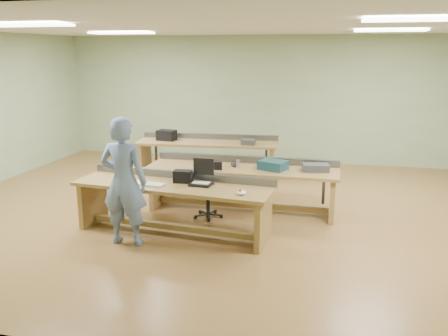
{
  "coord_description": "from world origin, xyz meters",
  "views": [
    {
      "loc": [
        1.65,
        -7.41,
        2.62
      ],
      "look_at": [
        0.05,
        -0.6,
        0.89
      ],
      "focal_mm": 38.0,
      "sensor_mm": 36.0,
      "label": 1
    }
  ],
  "objects_px": {
    "person": "(124,182)",
    "parts_bin_grey": "(316,167)",
    "workbench_front": "(174,196)",
    "parts_bin_teal": "(273,165)",
    "camera_bag": "(183,176)",
    "mug": "(234,164)",
    "workbench_mid": "(243,178)",
    "laptop_base": "(201,184)",
    "workbench_back": "(207,150)",
    "drinks_can": "(238,164)",
    "task_chair": "(209,197)"
  },
  "relations": [
    {
      "from": "camera_bag",
      "to": "mug",
      "type": "bearing_deg",
      "value": 60.22
    },
    {
      "from": "person",
      "to": "laptop_base",
      "type": "bearing_deg",
      "value": -148.62
    },
    {
      "from": "person",
      "to": "parts_bin_grey",
      "type": "xyz_separation_m",
      "value": [
        2.5,
        1.8,
        -0.09
      ]
    },
    {
      "from": "camera_bag",
      "to": "parts_bin_grey",
      "type": "height_order",
      "value": "camera_bag"
    },
    {
      "from": "workbench_back",
      "to": "person",
      "type": "xyz_separation_m",
      "value": [
        -0.13,
        -3.86,
        0.34
      ]
    },
    {
      "from": "laptop_base",
      "to": "workbench_front",
      "type": "bearing_deg",
      "value": -174.7
    },
    {
      "from": "person",
      "to": "mug",
      "type": "xyz_separation_m",
      "value": [
        1.15,
        1.78,
        -0.1
      ]
    },
    {
      "from": "mug",
      "to": "drinks_can",
      "type": "distance_m",
      "value": 0.08
    },
    {
      "from": "person",
      "to": "parts_bin_teal",
      "type": "bearing_deg",
      "value": -136.33
    },
    {
      "from": "camera_bag",
      "to": "mug",
      "type": "xyz_separation_m",
      "value": [
        0.52,
        1.13,
        -0.05
      ]
    },
    {
      "from": "workbench_front",
      "to": "parts_bin_teal",
      "type": "xyz_separation_m",
      "value": [
        1.3,
        1.17,
        0.27
      ]
    },
    {
      "from": "task_chair",
      "to": "mug",
      "type": "relative_size",
      "value": 7.81
    },
    {
      "from": "drinks_can",
      "to": "person",
      "type": "bearing_deg",
      "value": -124.95
    },
    {
      "from": "task_chair",
      "to": "drinks_can",
      "type": "bearing_deg",
      "value": 41.02
    },
    {
      "from": "laptop_base",
      "to": "parts_bin_grey",
      "type": "height_order",
      "value": "parts_bin_grey"
    },
    {
      "from": "camera_bag",
      "to": "task_chair",
      "type": "relative_size",
      "value": 0.3
    },
    {
      "from": "workbench_front",
      "to": "drinks_can",
      "type": "distance_m",
      "value": 1.42
    },
    {
      "from": "parts_bin_grey",
      "to": "workbench_front",
      "type": "bearing_deg",
      "value": -147.78
    },
    {
      "from": "mug",
      "to": "drinks_can",
      "type": "height_order",
      "value": "drinks_can"
    },
    {
      "from": "workbench_front",
      "to": "laptop_base",
      "type": "relative_size",
      "value": 9.62
    },
    {
      "from": "workbench_mid",
      "to": "person",
      "type": "distance_m",
      "value": 2.23
    },
    {
      "from": "mug",
      "to": "drinks_can",
      "type": "bearing_deg",
      "value": -20.66
    },
    {
      "from": "workbench_front",
      "to": "parts_bin_teal",
      "type": "relative_size",
      "value": 7.1
    },
    {
      "from": "camera_bag",
      "to": "task_chair",
      "type": "distance_m",
      "value": 0.88
    },
    {
      "from": "workbench_mid",
      "to": "parts_bin_grey",
      "type": "distance_m",
      "value": 1.22
    },
    {
      "from": "laptop_base",
      "to": "parts_bin_teal",
      "type": "relative_size",
      "value": 0.74
    },
    {
      "from": "workbench_back",
      "to": "drinks_can",
      "type": "xyz_separation_m",
      "value": [
        1.1,
        -2.11,
        0.25
      ]
    },
    {
      "from": "laptop_base",
      "to": "camera_bag",
      "type": "distance_m",
      "value": 0.32
    },
    {
      "from": "workbench_mid",
      "to": "parts_bin_teal",
      "type": "distance_m",
      "value": 0.58
    },
    {
      "from": "person",
      "to": "task_chair",
      "type": "bearing_deg",
      "value": -121.63
    },
    {
      "from": "workbench_mid",
      "to": "mug",
      "type": "relative_size",
      "value": 28.06
    },
    {
      "from": "workbench_mid",
      "to": "camera_bag",
      "type": "relative_size",
      "value": 11.95
    },
    {
      "from": "task_chair",
      "to": "mug",
      "type": "bearing_deg",
      "value": 48.63
    },
    {
      "from": "parts_bin_grey",
      "to": "camera_bag",
      "type": "bearing_deg",
      "value": -148.45
    },
    {
      "from": "workbench_front",
      "to": "mug",
      "type": "height_order",
      "value": "workbench_front"
    },
    {
      "from": "workbench_back",
      "to": "parts_bin_teal",
      "type": "height_order",
      "value": "parts_bin_teal"
    },
    {
      "from": "workbench_front",
      "to": "workbench_back",
      "type": "relative_size",
      "value": 0.99
    },
    {
      "from": "workbench_front",
      "to": "parts_bin_teal",
      "type": "bearing_deg",
      "value": 47.83
    },
    {
      "from": "workbench_mid",
      "to": "workbench_back",
      "type": "height_order",
      "value": "same"
    },
    {
      "from": "drinks_can",
      "to": "workbench_front",
      "type": "bearing_deg",
      "value": -120.48
    },
    {
      "from": "parts_bin_teal",
      "to": "drinks_can",
      "type": "height_order",
      "value": "parts_bin_teal"
    },
    {
      "from": "person",
      "to": "task_chair",
      "type": "height_order",
      "value": "person"
    },
    {
      "from": "laptop_base",
      "to": "person",
      "type": "bearing_deg",
      "value": -145.61
    },
    {
      "from": "camera_bag",
      "to": "parts_bin_teal",
      "type": "bearing_deg",
      "value": 37.11
    },
    {
      "from": "workbench_front",
      "to": "drinks_can",
      "type": "bearing_deg",
      "value": 65.24
    },
    {
      "from": "person",
      "to": "parts_bin_teal",
      "type": "relative_size",
      "value": 4.24
    },
    {
      "from": "parts_bin_grey",
      "to": "laptop_base",
      "type": "bearing_deg",
      "value": -141.8
    },
    {
      "from": "workbench_front",
      "to": "laptop_base",
      "type": "distance_m",
      "value": 0.46
    },
    {
      "from": "person",
      "to": "mug",
      "type": "relative_size",
      "value": 15.89
    },
    {
      "from": "drinks_can",
      "to": "mug",
      "type": "bearing_deg",
      "value": 159.34
    }
  ]
}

